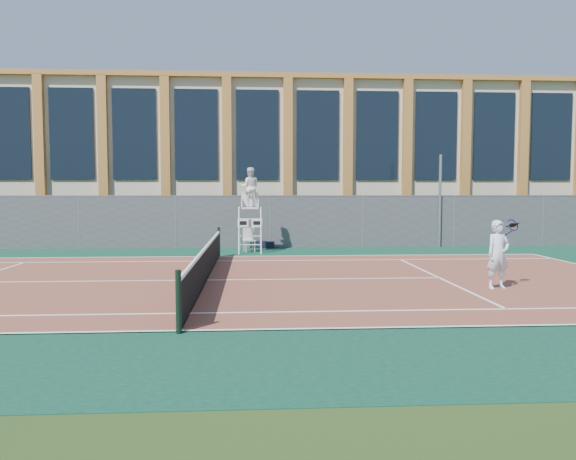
{
  "coord_description": "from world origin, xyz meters",
  "views": [
    {
      "loc": [
        1.27,
        -15.08,
        2.43
      ],
      "look_at": [
        2.39,
        3.0,
        1.16
      ],
      "focal_mm": 35.0,
      "sensor_mm": 36.0,
      "label": 1
    }
  ],
  "objects": [
    {
      "name": "fence",
      "position": [
        0.0,
        8.8,
        1.1
      ],
      "size": [
        40.0,
        0.06,
        2.2
      ],
      "primitive_type": null,
      "color": "#595E60",
      "rests_on": "ground"
    },
    {
      "name": "steel_pole",
      "position": [
        9.32,
        8.7,
        1.99
      ],
      "size": [
        0.12,
        0.12,
        3.99
      ],
      "primitive_type": "cylinder",
      "color": "#9EA0A5",
      "rests_on": "ground"
    },
    {
      "name": "umpire_chair",
      "position": [
        1.14,
        7.05,
        2.47
      ],
      "size": [
        0.94,
        1.45,
        3.38
      ],
      "color": "white",
      "rests_on": "ground"
    },
    {
      "name": "building",
      "position": [
        0.0,
        17.95,
        4.15
      ],
      "size": [
        45.0,
        10.6,
        8.22
      ],
      "color": "beige",
      "rests_on": "ground"
    },
    {
      "name": "tennis_net",
      "position": [
        0.0,
        0.0,
        0.54
      ],
      "size": [
        0.1,
        11.3,
        1.1
      ],
      "color": "black",
      "rests_on": "ground"
    },
    {
      "name": "tennis_player",
      "position": [
        7.27,
        -1.76,
        0.88
      ],
      "size": [
        0.98,
        0.7,
        1.7
      ],
      "color": "white",
      "rests_on": "tennis_court"
    },
    {
      "name": "apron",
      "position": [
        0.0,
        1.0,
        0.01
      ],
      "size": [
        36.0,
        20.0,
        0.01
      ],
      "primitive_type": "cube",
      "color": "#0B341F",
      "rests_on": "ground"
    },
    {
      "name": "ground",
      "position": [
        0.0,
        0.0,
        0.0
      ],
      "size": [
        120.0,
        120.0,
        0.0
      ],
      "primitive_type": "plane",
      "color": "#233814"
    },
    {
      "name": "hedge",
      "position": [
        0.0,
        10.0,
        1.1
      ],
      "size": [
        40.0,
        1.4,
        2.2
      ],
      "primitive_type": "cube",
      "color": "black",
      "rests_on": "ground"
    },
    {
      "name": "sports_bag_far",
      "position": [
        1.8,
        8.6,
        0.14
      ],
      "size": [
        0.72,
        0.43,
        0.27
      ],
      "primitive_type": "cube",
      "rotation": [
        0.0,
        0.0,
        -0.22
      ],
      "color": "black",
      "rests_on": "apron"
    },
    {
      "name": "plastic_chair",
      "position": [
        1.09,
        7.23,
        0.56
      ],
      "size": [
        0.53,
        0.53,
        0.94
      ],
      "color": "silver",
      "rests_on": "apron"
    },
    {
      "name": "tennis_court",
      "position": [
        0.0,
        0.0,
        0.02
      ],
      "size": [
        23.77,
        10.97,
        0.02
      ],
      "primitive_type": "cube",
      "color": "brown",
      "rests_on": "apron"
    },
    {
      "name": "sports_bag_near",
      "position": [
        1.48,
        8.6,
        0.16
      ],
      "size": [
        0.7,
        0.31,
        0.3
      ],
      "primitive_type": "cube",
      "rotation": [
        0.0,
        0.0,
        -0.04
      ],
      "color": "black",
      "rests_on": "apron"
    }
  ]
}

